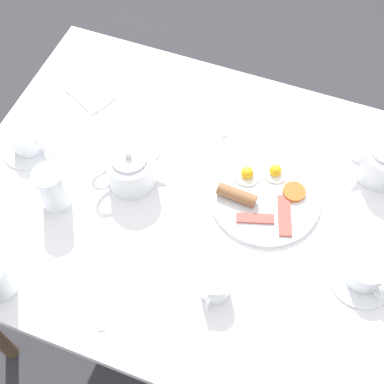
{
  "coord_description": "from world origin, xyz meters",
  "views": [
    {
      "loc": [
        0.64,
        0.24,
        1.85
      ],
      "look_at": [
        0.0,
        0.0,
        0.75
      ],
      "focal_mm": 50.0,
      "sensor_mm": 36.0,
      "label": 1
    }
  ],
  "objects_px": {
    "teacup_with_saucer_left": "(364,275)",
    "teapot_far": "(383,161)",
    "breakfast_plate": "(263,195)",
    "teapot_near": "(130,169)",
    "teacup_with_saucer_right": "(28,142)",
    "creamer_jug": "(215,286)",
    "napkin_folded": "(90,94)",
    "knife_by_plate": "(211,110)",
    "fork_by_plate": "(105,291)",
    "water_glass_short": "(52,189)"
  },
  "relations": [
    {
      "from": "teapot_far",
      "to": "creamer_jug",
      "type": "xyz_separation_m",
      "value": [
        0.45,
        -0.28,
        -0.02
      ]
    },
    {
      "from": "breakfast_plate",
      "to": "water_glass_short",
      "type": "distance_m",
      "value": 0.51
    },
    {
      "from": "breakfast_plate",
      "to": "teacup_with_saucer_right",
      "type": "xyz_separation_m",
      "value": [
        0.07,
        -0.61,
        0.02
      ]
    },
    {
      "from": "water_glass_short",
      "to": "napkin_folded",
      "type": "distance_m",
      "value": 0.35
    },
    {
      "from": "water_glass_short",
      "to": "teapot_near",
      "type": "bearing_deg",
      "value": 130.68
    },
    {
      "from": "teapot_near",
      "to": "teacup_with_saucer_left",
      "type": "height_order",
      "value": "teapot_near"
    },
    {
      "from": "breakfast_plate",
      "to": "teapot_near",
      "type": "relative_size",
      "value": 1.69
    },
    {
      "from": "fork_by_plate",
      "to": "napkin_folded",
      "type": "bearing_deg",
      "value": -150.19
    },
    {
      "from": "water_glass_short",
      "to": "creamer_jug",
      "type": "height_order",
      "value": "water_glass_short"
    },
    {
      "from": "teacup_with_saucer_right",
      "to": "knife_by_plate",
      "type": "xyz_separation_m",
      "value": [
        -0.29,
        0.4,
        -0.03
      ]
    },
    {
      "from": "breakfast_plate",
      "to": "fork_by_plate",
      "type": "distance_m",
      "value": 0.44
    },
    {
      "from": "knife_by_plate",
      "to": "breakfast_plate",
      "type": "bearing_deg",
      "value": 44.84
    },
    {
      "from": "teacup_with_saucer_right",
      "to": "creamer_jug",
      "type": "bearing_deg",
      "value": 70.74
    },
    {
      "from": "water_glass_short",
      "to": "napkin_folded",
      "type": "height_order",
      "value": "water_glass_short"
    },
    {
      "from": "teacup_with_saucer_right",
      "to": "napkin_folded",
      "type": "height_order",
      "value": "teacup_with_saucer_right"
    },
    {
      "from": "creamer_jug",
      "to": "knife_by_plate",
      "type": "xyz_separation_m",
      "value": [
        -0.49,
        -0.18,
        -0.03
      ]
    },
    {
      "from": "breakfast_plate",
      "to": "teacup_with_saucer_left",
      "type": "bearing_deg",
      "value": 64.17
    },
    {
      "from": "breakfast_plate",
      "to": "knife_by_plate",
      "type": "distance_m",
      "value": 0.3
    },
    {
      "from": "water_glass_short",
      "to": "fork_by_plate",
      "type": "height_order",
      "value": "water_glass_short"
    },
    {
      "from": "teapot_near",
      "to": "breakfast_plate",
      "type": "bearing_deg",
      "value": -35.76
    },
    {
      "from": "teacup_with_saucer_left",
      "to": "fork_by_plate",
      "type": "xyz_separation_m",
      "value": [
        0.23,
        -0.52,
        -0.02
      ]
    },
    {
      "from": "breakfast_plate",
      "to": "water_glass_short",
      "type": "relative_size",
      "value": 2.25
    },
    {
      "from": "teapot_near",
      "to": "teacup_with_saucer_right",
      "type": "distance_m",
      "value": 0.29
    },
    {
      "from": "teapot_far",
      "to": "napkin_folded",
      "type": "height_order",
      "value": "teapot_far"
    },
    {
      "from": "teacup_with_saucer_left",
      "to": "teapot_far",
      "type": "bearing_deg",
      "value": -176.74
    },
    {
      "from": "teacup_with_saucer_left",
      "to": "knife_by_plate",
      "type": "distance_m",
      "value": 0.59
    },
    {
      "from": "teapot_near",
      "to": "fork_by_plate",
      "type": "distance_m",
      "value": 0.3
    },
    {
      "from": "teacup_with_saucer_left",
      "to": "knife_by_plate",
      "type": "bearing_deg",
      "value": -125.57
    },
    {
      "from": "teacup_with_saucer_left",
      "to": "fork_by_plate",
      "type": "relative_size",
      "value": 0.86
    },
    {
      "from": "teacup_with_saucer_left",
      "to": "napkin_folded",
      "type": "relative_size",
      "value": 0.99
    },
    {
      "from": "teapot_near",
      "to": "water_glass_short",
      "type": "height_order",
      "value": "water_glass_short"
    },
    {
      "from": "teapot_near",
      "to": "fork_by_plate",
      "type": "xyz_separation_m",
      "value": [
        0.29,
        0.07,
        -0.05
      ]
    },
    {
      "from": "teacup_with_saucer_right",
      "to": "napkin_folded",
      "type": "distance_m",
      "value": 0.23
    },
    {
      "from": "teacup_with_saucer_left",
      "to": "breakfast_plate",
      "type": "bearing_deg",
      "value": -115.83
    },
    {
      "from": "teapot_far",
      "to": "water_glass_short",
      "type": "relative_size",
      "value": 1.6
    },
    {
      "from": "creamer_jug",
      "to": "fork_by_plate",
      "type": "height_order",
      "value": "creamer_jug"
    },
    {
      "from": "teacup_with_saucer_left",
      "to": "fork_by_plate",
      "type": "height_order",
      "value": "teacup_with_saucer_left"
    },
    {
      "from": "water_glass_short",
      "to": "teacup_with_saucer_right",
      "type": "bearing_deg",
      "value": -129.97
    },
    {
      "from": "breakfast_plate",
      "to": "teacup_with_saucer_right",
      "type": "distance_m",
      "value": 0.61
    },
    {
      "from": "teacup_with_saucer_right",
      "to": "knife_by_plate",
      "type": "relative_size",
      "value": 0.95
    },
    {
      "from": "teacup_with_saucer_left",
      "to": "teacup_with_saucer_right",
      "type": "bearing_deg",
      "value": -93.82
    },
    {
      "from": "water_glass_short",
      "to": "knife_by_plate",
      "type": "height_order",
      "value": "water_glass_short"
    },
    {
      "from": "breakfast_plate",
      "to": "teapot_near",
      "type": "xyz_separation_m",
      "value": [
        0.07,
        -0.32,
        0.04
      ]
    },
    {
      "from": "teapot_far",
      "to": "teacup_with_saucer_right",
      "type": "relative_size",
      "value": 1.34
    },
    {
      "from": "napkin_folded",
      "to": "fork_by_plate",
      "type": "distance_m",
      "value": 0.59
    },
    {
      "from": "creamer_jug",
      "to": "teacup_with_saucer_left",
      "type": "bearing_deg",
      "value": 115.8
    },
    {
      "from": "teacup_with_saucer_right",
      "to": "knife_by_plate",
      "type": "bearing_deg",
      "value": 125.82
    },
    {
      "from": "fork_by_plate",
      "to": "knife_by_plate",
      "type": "xyz_separation_m",
      "value": [
        -0.57,
        0.04,
        0.0
      ]
    },
    {
      "from": "breakfast_plate",
      "to": "teacup_with_saucer_left",
      "type": "height_order",
      "value": "teacup_with_saucer_left"
    },
    {
      "from": "napkin_folded",
      "to": "breakfast_plate",
      "type": "bearing_deg",
      "value": 74.67
    }
  ]
}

